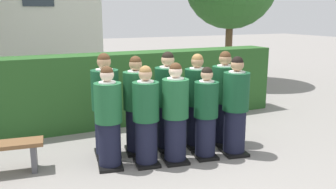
{
  "coord_description": "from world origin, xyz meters",
  "views": [
    {
      "loc": [
        -2.42,
        -4.91,
        2.34
      ],
      "look_at": [
        0.0,
        0.28,
        1.05
      ],
      "focal_mm": 38.14,
      "sensor_mm": 36.0,
      "label": 1
    }
  ],
  "objects_px": {
    "student_rear_row_1": "(136,107)",
    "student_rear_row_4": "(224,100)",
    "student_rear_row_2": "(168,103)",
    "student_front_row_2": "(175,116)",
    "student_front_row_4": "(235,108)",
    "student_front_row_0": "(109,120)",
    "student_front_row_1": "(146,119)",
    "student_rear_row_3": "(197,103)",
    "student_rear_row_0": "(106,108)",
    "student_front_row_3": "(206,115)"
  },
  "relations": [
    {
      "from": "student_rear_row_2",
      "to": "student_front_row_0",
      "type": "bearing_deg",
      "value": -163.58
    },
    {
      "from": "student_front_row_3",
      "to": "student_front_row_4",
      "type": "bearing_deg",
      "value": -7.9
    },
    {
      "from": "student_front_row_2",
      "to": "student_rear_row_4",
      "type": "xyz_separation_m",
      "value": [
        1.17,
        0.4,
        0.04
      ]
    },
    {
      "from": "student_rear_row_2",
      "to": "student_rear_row_4",
      "type": "xyz_separation_m",
      "value": [
        1.04,
        -0.17,
        -0.01
      ]
    },
    {
      "from": "student_front_row_3",
      "to": "student_rear_row_2",
      "type": "distance_m",
      "value": 0.74
    },
    {
      "from": "student_front_row_3",
      "to": "student_rear_row_1",
      "type": "relative_size",
      "value": 0.91
    },
    {
      "from": "student_rear_row_2",
      "to": "student_front_row_3",
      "type": "bearing_deg",
      "value": -56.82
    },
    {
      "from": "student_front_row_1",
      "to": "student_front_row_2",
      "type": "height_order",
      "value": "student_front_row_2"
    },
    {
      "from": "student_rear_row_0",
      "to": "student_rear_row_3",
      "type": "distance_m",
      "value": 1.6
    },
    {
      "from": "student_front_row_2",
      "to": "student_rear_row_0",
      "type": "bearing_deg",
      "value": 141.69
    },
    {
      "from": "student_front_row_2",
      "to": "student_rear_row_3",
      "type": "xyz_separation_m",
      "value": [
        0.66,
        0.48,
        0.03
      ]
    },
    {
      "from": "student_front_row_1",
      "to": "student_front_row_2",
      "type": "xyz_separation_m",
      "value": [
        0.46,
        -0.09,
        0.02
      ]
    },
    {
      "from": "student_front_row_1",
      "to": "student_rear_row_1",
      "type": "distance_m",
      "value": 0.56
    },
    {
      "from": "student_front_row_2",
      "to": "student_rear_row_2",
      "type": "relative_size",
      "value": 0.94
    },
    {
      "from": "student_rear_row_1",
      "to": "student_rear_row_2",
      "type": "relative_size",
      "value": 0.97
    },
    {
      "from": "student_rear_row_1",
      "to": "student_rear_row_4",
      "type": "bearing_deg",
      "value": -8.94
    },
    {
      "from": "student_front_row_4",
      "to": "student_rear_row_3",
      "type": "height_order",
      "value": "student_rear_row_3"
    },
    {
      "from": "student_rear_row_0",
      "to": "student_rear_row_1",
      "type": "height_order",
      "value": "student_rear_row_0"
    },
    {
      "from": "student_front_row_2",
      "to": "student_front_row_4",
      "type": "bearing_deg",
      "value": -6.45
    },
    {
      "from": "student_front_row_0",
      "to": "student_rear_row_0",
      "type": "distance_m",
      "value": 0.52
    },
    {
      "from": "student_front_row_4",
      "to": "student_rear_row_1",
      "type": "height_order",
      "value": "student_front_row_4"
    },
    {
      "from": "student_rear_row_2",
      "to": "student_rear_row_3",
      "type": "xyz_separation_m",
      "value": [
        0.53,
        -0.09,
        -0.03
      ]
    },
    {
      "from": "student_rear_row_4",
      "to": "student_rear_row_0",
      "type": "bearing_deg",
      "value": 170.93
    },
    {
      "from": "student_front_row_4",
      "to": "student_rear_row_1",
      "type": "distance_m",
      "value": 1.67
    },
    {
      "from": "student_front_row_1",
      "to": "student_front_row_4",
      "type": "distance_m",
      "value": 1.54
    },
    {
      "from": "student_rear_row_2",
      "to": "student_front_row_2",
      "type": "bearing_deg",
      "value": -103.14
    },
    {
      "from": "student_front_row_4",
      "to": "student_rear_row_1",
      "type": "xyz_separation_m",
      "value": [
        -1.48,
        0.77,
        -0.0
      ]
    },
    {
      "from": "student_rear_row_1",
      "to": "student_rear_row_4",
      "type": "distance_m",
      "value": 1.61
    },
    {
      "from": "student_front_row_2",
      "to": "student_front_row_3",
      "type": "height_order",
      "value": "student_front_row_2"
    },
    {
      "from": "student_front_row_1",
      "to": "student_front_row_3",
      "type": "distance_m",
      "value": 1.01
    },
    {
      "from": "student_rear_row_2",
      "to": "student_rear_row_4",
      "type": "relative_size",
      "value": 1.01
    },
    {
      "from": "student_rear_row_1",
      "to": "student_rear_row_3",
      "type": "relative_size",
      "value": 1.0
    },
    {
      "from": "student_rear_row_1",
      "to": "student_rear_row_0",
      "type": "bearing_deg",
      "value": 170.5
    },
    {
      "from": "student_rear_row_3",
      "to": "student_rear_row_4",
      "type": "distance_m",
      "value": 0.52
    },
    {
      "from": "student_rear_row_0",
      "to": "student_rear_row_3",
      "type": "relative_size",
      "value": 1.04
    },
    {
      "from": "student_front_row_3",
      "to": "student_rear_row_3",
      "type": "height_order",
      "value": "student_rear_row_3"
    },
    {
      "from": "student_rear_row_4",
      "to": "student_front_row_4",
      "type": "bearing_deg",
      "value": -102.08
    },
    {
      "from": "student_front_row_4",
      "to": "student_rear_row_4",
      "type": "height_order",
      "value": "student_rear_row_4"
    },
    {
      "from": "student_front_row_2",
      "to": "student_rear_row_0",
      "type": "height_order",
      "value": "student_rear_row_0"
    },
    {
      "from": "student_front_row_1",
      "to": "student_rear_row_3",
      "type": "height_order",
      "value": "student_rear_row_3"
    },
    {
      "from": "student_rear_row_2",
      "to": "student_rear_row_4",
      "type": "height_order",
      "value": "student_rear_row_2"
    },
    {
      "from": "student_rear_row_4",
      "to": "student_rear_row_3",
      "type": "bearing_deg",
      "value": 170.71
    },
    {
      "from": "student_rear_row_2",
      "to": "student_rear_row_3",
      "type": "height_order",
      "value": "student_rear_row_2"
    },
    {
      "from": "student_rear_row_0",
      "to": "student_front_row_3",
      "type": "bearing_deg",
      "value": -28.04
    },
    {
      "from": "student_front_row_0",
      "to": "student_rear_row_2",
      "type": "height_order",
      "value": "student_rear_row_2"
    },
    {
      "from": "student_front_row_4",
      "to": "student_front_row_2",
      "type": "bearing_deg",
      "value": 173.55
    },
    {
      "from": "student_front_row_2",
      "to": "student_rear_row_4",
      "type": "relative_size",
      "value": 0.95
    },
    {
      "from": "student_rear_row_2",
      "to": "student_rear_row_3",
      "type": "relative_size",
      "value": 1.03
    },
    {
      "from": "student_front_row_0",
      "to": "student_front_row_1",
      "type": "relative_size",
      "value": 1.01
    },
    {
      "from": "student_front_row_3",
      "to": "student_rear_row_3",
      "type": "distance_m",
      "value": 0.55
    }
  ]
}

